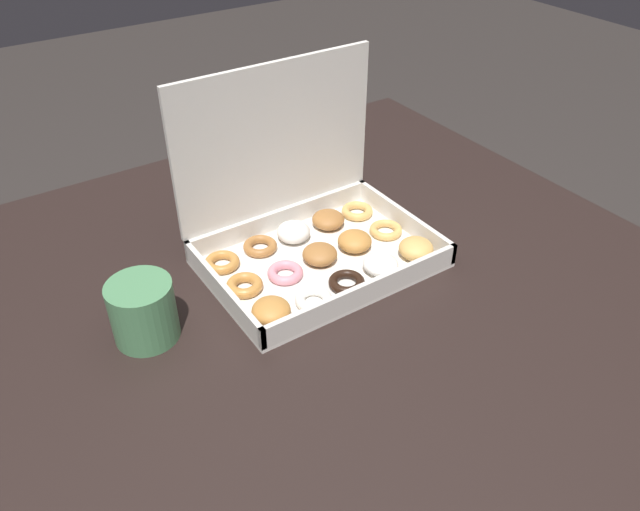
% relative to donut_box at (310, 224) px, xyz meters
% --- Properties ---
extents(dining_table, '(1.07, 1.00, 0.75)m').
position_rel_donut_box_xyz_m(dining_table, '(-0.03, -0.07, -0.15)').
color(dining_table, black).
rests_on(dining_table, ground_plane).
extents(donut_box, '(0.34, 0.25, 0.28)m').
position_rel_donut_box_xyz_m(donut_box, '(0.00, 0.00, 0.00)').
color(donut_box, silver).
rests_on(donut_box, dining_table).
extents(coffee_mug, '(0.09, 0.09, 0.09)m').
position_rel_donut_box_xyz_m(coffee_mug, '(-0.28, -0.04, -0.01)').
color(coffee_mug, '#4C8456').
rests_on(coffee_mug, dining_table).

